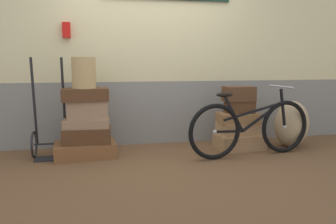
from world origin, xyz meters
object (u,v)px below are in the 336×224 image
Objects in this scene: suitcase_0 at (85,150)px; suitcase_4 at (85,95)px; wicker_basket at (84,73)px; luggage_trolley at (51,136)px; suitcase_2 at (87,123)px; suitcase_1 at (87,135)px; suitcase_8 at (239,107)px; suitcase_3 at (88,110)px; suitcase_6 at (238,128)px; suitcase_9 at (239,94)px; burlap_sack at (292,124)px; bicycle at (251,128)px; suitcase_5 at (239,142)px; suitcase_7 at (238,118)px.

suitcase_0 is 0.70m from suitcase_4.
suitcase_0 is at bearing 141.97° from wicker_basket.
suitcase_4 is 0.69m from luggage_trolley.
suitcase_0 is 0.34m from suitcase_2.
suitcase_1 is 1.05× the size of suitcase_2.
luggage_trolley is (-0.44, 0.07, -0.52)m from suitcase_4.
suitcase_4 is at bearing 2.85° from suitcase_0.
suitcase_1 is (0.03, -0.02, 0.19)m from suitcase_0.
luggage_trolley reaches higher than suitcase_2.
suitcase_2 is 1.46× the size of suitcase_8.
suitcase_3 reaches higher than suitcase_6.
suitcase_0 is 1.97× the size of suitcase_8.
suitcase_0 is 1.33× the size of suitcase_4.
wicker_basket is (-0.01, 0.00, 0.77)m from suitcase_1.
wicker_basket reaches higher than suitcase_9.
suitcase_4 is 1.48× the size of suitcase_8.
burlap_sack is at bearing -2.07° from suitcase_9.
suitcase_0 is 2.11m from bicycle.
luggage_trolley is at bearing -179.52° from suitcase_9.
suitcase_0 is 1.42× the size of suitcase_6.
suitcase_1 is 2.06m from bicycle.
suitcase_5 is (2.03, -0.02, -0.18)m from suitcase_1.
suitcase_8 is (0.02, -0.00, 0.15)m from suitcase_7.
suitcase_0 is 2.08m from suitcase_7.
wicker_basket is 0.58× the size of burlap_sack.
suitcase_2 is 0.44× the size of luggage_trolley.
luggage_trolley is (-0.45, 0.07, -0.17)m from suitcase_2.
suitcase_5 is at bearing -69.87° from suitcase_9.
wicker_basket reaches higher than suitcase_2.
suitcase_2 is 2.81m from burlap_sack.
suitcase_0 is at bearing 174.52° from suitcase_5.
suitcase_9 is (-0.02, -0.00, 0.18)m from suitcase_8.
luggage_trolley is (-0.44, 0.09, -0.79)m from wicker_basket.
burlap_sack is (2.83, -0.06, 0.23)m from suitcase_0.
suitcase_0 is 1.38× the size of suitcase_7.
suitcase_5 is at bearing 1.85° from suitcase_2.
luggage_trolley is at bearing 177.67° from burlap_sack.
suitcase_2 is at bearing -177.52° from suitcase_7.
suitcase_5 is at bearing -5.41° from suitcase_0.
suitcase_7 is at bearing -2.55° from suitcase_4.
suitcase_6 is at bearing 91.37° from bicycle.
burlap_sack is (0.77, -0.06, -0.25)m from suitcase_8.
suitcase_6 is 1.39× the size of suitcase_8.
wicker_basket is (-2.05, 0.03, 0.96)m from suitcase_5.
suitcase_3 is (0.02, -0.00, 0.17)m from suitcase_2.
suitcase_1 is 2.04m from suitcase_5.
suitcase_3 reaches higher than suitcase_7.
suitcase_8 is at bearing 2.76° from suitcase_1.
wicker_basket is (-0.03, -0.02, 0.46)m from suitcase_3.
suitcase_3 is (0.02, 0.02, 0.32)m from suitcase_1.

